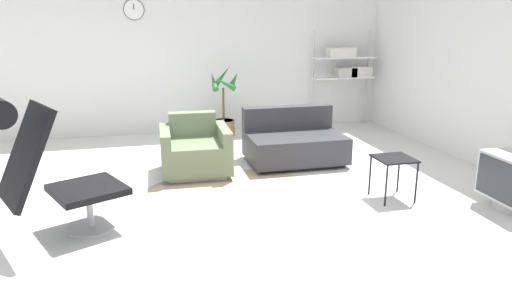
{
  "coord_description": "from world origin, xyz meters",
  "views": [
    {
      "loc": [
        -0.87,
        -4.62,
        1.82
      ],
      "look_at": [
        0.29,
        0.09,
        0.55
      ],
      "focal_mm": 32.0,
      "sensor_mm": 36.0,
      "label": 1
    }
  ],
  "objects": [
    {
      "name": "armchair_red",
      "position": [
        -0.3,
        0.85,
        0.28
      ],
      "size": [
        0.86,
        0.84,
        0.72
      ],
      "rotation": [
        0.0,
        0.0,
        3.11
      ],
      "color": "silver",
      "rests_on": "ground_plane"
    },
    {
      "name": "side_table",
      "position": [
        1.63,
        -0.53,
        0.4
      ],
      "size": [
        0.39,
        0.39,
        0.46
      ],
      "color": "black",
      "rests_on": "ground_plane"
    },
    {
      "name": "lounge_chair",
      "position": [
        -1.74,
        -0.69,
        0.75
      ],
      "size": [
        1.19,
        0.97,
        1.28
      ],
      "rotation": [
        0.0,
        0.0,
        -1.12
      ],
      "color": "#BCBCC1",
      "rests_on": "ground_plane"
    },
    {
      "name": "couch_low",
      "position": [
        1.04,
        0.99,
        0.26
      ],
      "size": [
        1.25,
        0.88,
        0.71
      ],
      "rotation": [
        0.0,
        0.0,
        3.14
      ],
      "color": "black",
      "rests_on": "ground_plane"
    },
    {
      "name": "shelf_unit",
      "position": [
        2.64,
        2.88,
        1.09
      ],
      "size": [
        1.11,
        0.28,
        1.69
      ],
      "color": "#BCBCC1",
      "rests_on": "ground_plane"
    },
    {
      "name": "wall_right",
      "position": [
        3.32,
        0.0,
        1.4
      ],
      "size": [
        0.06,
        12.0,
        2.8
      ],
      "color": "silver",
      "rests_on": "ground_plane"
    },
    {
      "name": "round_rug",
      "position": [
        -0.01,
        -0.31,
        0.0
      ],
      "size": [
        2.32,
        2.32,
        0.01
      ],
      "color": "tan",
      "rests_on": "ground_plane"
    },
    {
      "name": "ground_plane",
      "position": [
        0.0,
        0.0,
        0.0
      ],
      "size": [
        12.0,
        12.0,
        0.0
      ],
      "primitive_type": "plane",
      "color": "silver"
    },
    {
      "name": "wall_back",
      "position": [
        -0.0,
        3.15,
        1.4
      ],
      "size": [
        12.0,
        0.09,
        2.8
      ],
      "color": "silver",
      "rests_on": "ground_plane"
    },
    {
      "name": "potted_plant",
      "position": [
        0.39,
        2.67,
        0.39
      ],
      "size": [
        0.47,
        0.45,
        1.16
      ],
      "color": "brown",
      "rests_on": "ground_plane"
    }
  ]
}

